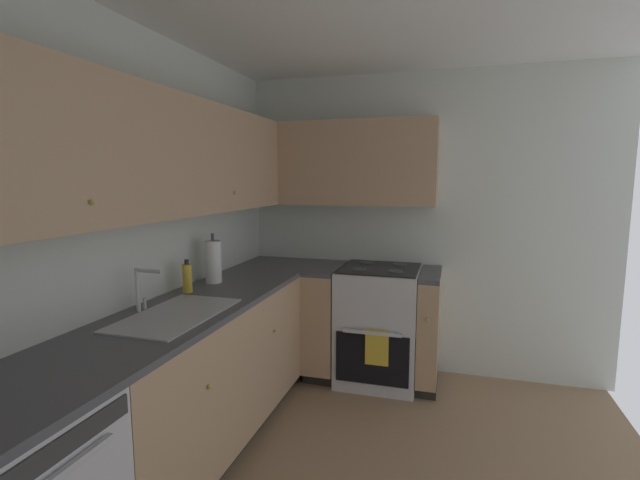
# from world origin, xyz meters

# --- Properties ---
(wall_back) EXTENTS (4.01, 0.05, 2.46)m
(wall_back) POSITION_xyz_m (0.00, 1.47, 1.23)
(wall_back) COLOR silver
(wall_back) RESTS_ON ground_plane
(wall_right) EXTENTS (0.05, 2.99, 2.46)m
(wall_right) POSITION_xyz_m (1.98, 0.00, 1.23)
(wall_right) COLOR silver
(wall_right) RESTS_ON ground_plane
(lower_cabinets_back) EXTENTS (1.88, 0.62, 0.88)m
(lower_cabinets_back) POSITION_xyz_m (0.42, 1.15, 0.44)
(lower_cabinets_back) COLOR tan
(lower_cabinets_back) RESTS_ON ground_plane
(countertop_back) EXTENTS (3.09, 0.60, 0.03)m
(countertop_back) POSITION_xyz_m (0.41, 1.14, 0.89)
(countertop_back) COLOR #4C4C51
(countertop_back) RESTS_ON lower_cabinets_back
(lower_cabinets_right) EXTENTS (0.62, 1.03, 0.88)m
(lower_cabinets_right) POSITION_xyz_m (1.66, 0.41, 0.44)
(lower_cabinets_right) COLOR tan
(lower_cabinets_right) RESTS_ON ground_plane
(countertop_right) EXTENTS (0.60, 1.03, 0.03)m
(countertop_right) POSITION_xyz_m (1.66, 0.41, 0.89)
(countertop_right) COLOR #4C4C51
(countertop_right) RESTS_ON lower_cabinets_right
(oven_range) EXTENTS (0.68, 0.62, 1.06)m
(oven_range) POSITION_xyz_m (1.67, 0.28, 0.46)
(oven_range) COLOR silver
(oven_range) RESTS_ON ground_plane
(upper_cabinets_back) EXTENTS (2.77, 0.34, 0.66)m
(upper_cabinets_back) POSITION_xyz_m (0.25, 1.28, 1.74)
(upper_cabinets_back) COLOR tan
(upper_cabinets_right) EXTENTS (0.32, 1.57, 0.66)m
(upper_cabinets_right) POSITION_xyz_m (1.80, 0.66, 1.74)
(upper_cabinets_right) COLOR tan
(sink) EXTENTS (0.71, 0.40, 0.10)m
(sink) POSITION_xyz_m (0.16, 1.11, 0.87)
(sink) COLOR #B7B7BC
(sink) RESTS_ON countertop_back
(faucet) EXTENTS (0.07, 0.16, 0.24)m
(faucet) POSITION_xyz_m (0.17, 1.32, 1.05)
(faucet) COLOR silver
(faucet) RESTS_ON countertop_back
(soap_bottle) EXTENTS (0.06, 0.06, 0.21)m
(soap_bottle) POSITION_xyz_m (0.60, 1.32, 1.00)
(soap_bottle) COLOR gold
(soap_bottle) RESTS_ON countertop_back
(paper_towel_roll) EXTENTS (0.11, 0.11, 0.35)m
(paper_towel_roll) POSITION_xyz_m (0.89, 1.30, 1.06)
(paper_towel_roll) COLOR white
(paper_towel_roll) RESTS_ON countertop_back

